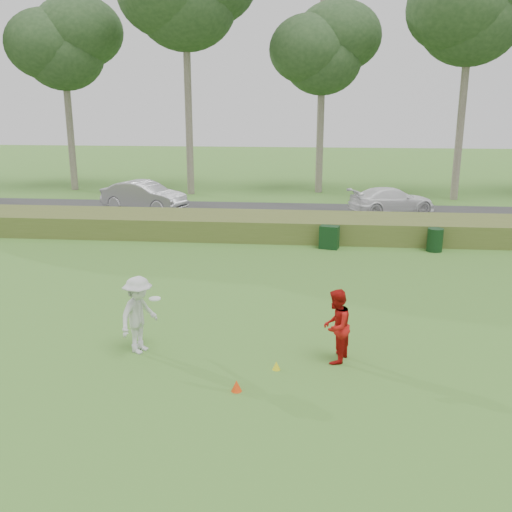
# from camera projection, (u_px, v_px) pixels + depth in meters

# --- Properties ---
(ground) EXTENTS (120.00, 120.00, 0.00)m
(ground) POSITION_uv_depth(u_px,v_px,m) (239.00, 355.00, 13.28)
(ground) COLOR #3B7426
(ground) RESTS_ON ground
(reed_strip) EXTENTS (80.00, 3.00, 0.90)m
(reed_strip) POSITION_uv_depth(u_px,v_px,m) (274.00, 226.00, 24.67)
(reed_strip) COLOR #4D5E25
(reed_strip) RESTS_ON ground
(park_road) EXTENTS (80.00, 6.00, 0.06)m
(park_road) POSITION_uv_depth(u_px,v_px,m) (281.00, 213.00, 29.58)
(park_road) COLOR #2D2D2D
(park_road) RESTS_ON ground
(tree_2) EXTENTS (6.50, 6.50, 12.00)m
(tree_2) POSITION_uv_depth(u_px,v_px,m) (63.00, 45.00, 35.25)
(tree_2) COLOR #7C6D5F
(tree_2) RESTS_ON ground
(tree_4) EXTENTS (6.24, 6.24, 11.50)m
(tree_4) POSITION_uv_depth(u_px,v_px,m) (323.00, 50.00, 34.31)
(tree_4) COLOR #7C6D5F
(tree_4) RESTS_ON ground
(tree_5) EXTENTS (7.28, 7.28, 14.00)m
(tree_5) POSITION_uv_depth(u_px,v_px,m) (471.00, 10.00, 31.13)
(tree_5) COLOR #7C6D5F
(tree_5) RESTS_ON ground
(player_white) EXTENTS (1.08, 1.36, 1.85)m
(player_white) POSITION_uv_depth(u_px,v_px,m) (139.00, 315.00, 13.23)
(player_white) COLOR silver
(player_white) RESTS_ON ground
(player_red) EXTENTS (0.88, 1.00, 1.71)m
(player_red) POSITION_uv_depth(u_px,v_px,m) (336.00, 326.00, 12.75)
(player_red) COLOR #B1120F
(player_red) RESTS_ON ground
(cone_orange) EXTENTS (0.22, 0.22, 0.24)m
(cone_orange) POSITION_uv_depth(u_px,v_px,m) (237.00, 386.00, 11.61)
(cone_orange) COLOR #FE410D
(cone_orange) RESTS_ON ground
(cone_yellow) EXTENTS (0.18, 0.18, 0.19)m
(cone_yellow) POSITION_uv_depth(u_px,v_px,m) (276.00, 366.00, 12.54)
(cone_yellow) COLOR yellow
(cone_yellow) RESTS_ON ground
(utility_cabinet) EXTENTS (0.83, 0.63, 0.92)m
(utility_cabinet) POSITION_uv_depth(u_px,v_px,m) (329.00, 237.00, 22.64)
(utility_cabinet) COLOR #113316
(utility_cabinet) RESTS_ON ground
(trash_bin) EXTENTS (0.67, 0.67, 0.91)m
(trash_bin) POSITION_uv_depth(u_px,v_px,m) (435.00, 240.00, 22.24)
(trash_bin) COLOR black
(trash_bin) RESTS_ON ground
(car_mid) EXTENTS (4.88, 2.99, 1.52)m
(car_mid) POSITION_uv_depth(u_px,v_px,m) (144.00, 196.00, 30.23)
(car_mid) COLOR #B7B6BB
(car_mid) RESTS_ON park_road
(car_right) EXTENTS (4.81, 3.22, 1.30)m
(car_right) POSITION_uv_depth(u_px,v_px,m) (392.00, 200.00, 29.51)
(car_right) COLOR white
(car_right) RESTS_ON park_road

